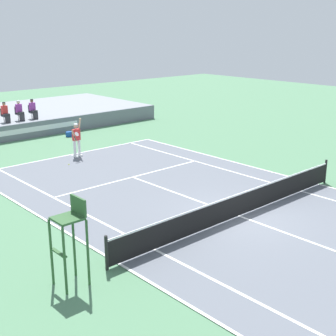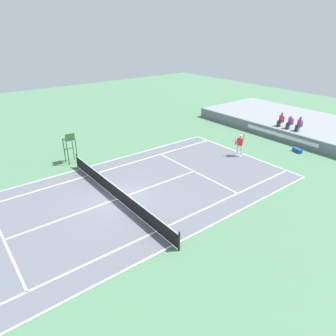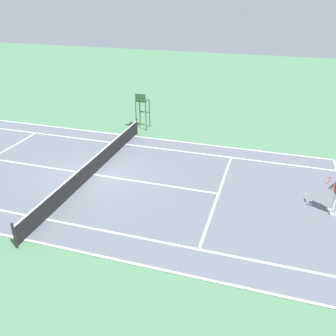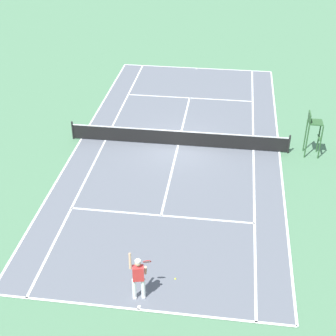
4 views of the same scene
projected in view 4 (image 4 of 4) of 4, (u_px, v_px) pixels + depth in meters
ground_plane at (178, 146)px, 27.73m from camera, size 80.00×80.00×0.00m
court at (178, 146)px, 27.72m from camera, size 11.08×23.88×0.03m
net at (178, 137)px, 27.45m from camera, size 11.98×0.10×1.07m
tennis_player at (139, 278)px, 17.71m from camera, size 0.74×0.75×2.08m
tennis_ball at (175, 279)px, 19.00m from camera, size 0.07×0.07×0.07m
umpire_chair at (313, 129)px, 26.10m from camera, size 0.77×0.77×2.44m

